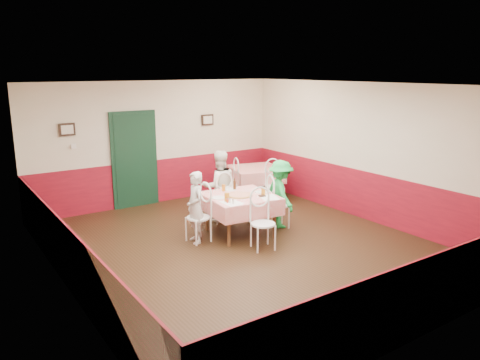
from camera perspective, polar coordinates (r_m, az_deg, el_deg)
floor at (r=8.32m, az=0.53°, el=-8.12°), size 7.00×7.00×0.00m
ceiling at (r=7.74m, az=0.57°, el=11.53°), size 7.00×7.00×0.00m
back_wall at (r=10.93m, az=-9.99°, el=4.51°), size 6.00×0.10×2.80m
front_wall at (r=5.51m, az=21.83°, el=-5.07°), size 6.00×0.10×2.80m
left_wall at (r=6.72m, az=-20.99°, el=-1.75°), size 0.10×7.00×2.80m
right_wall at (r=9.90m, az=15.00°, el=3.35°), size 0.10×7.00×2.80m
wainscot_back at (r=11.09m, az=-9.77°, el=-0.10°), size 6.00×0.03×1.00m
wainscot_front at (r=5.85m, az=20.93°, el=-13.44°), size 6.00×0.03×1.00m
wainscot_left at (r=7.00m, az=-20.25°, el=-8.86°), size 0.03×7.00×1.00m
wainscot_right at (r=10.08m, az=14.63°, el=-1.70°), size 0.03×7.00×1.00m
door at (r=10.71m, az=-12.73°, el=2.31°), size 0.96×0.06×2.10m
picture_left at (r=10.17m, az=-20.33°, el=5.79°), size 0.32×0.03×0.26m
picture_right at (r=11.41m, az=-3.98°, el=7.34°), size 0.32×0.03×0.26m
thermostat at (r=10.24m, az=-19.63°, el=3.91°), size 0.10×0.03×0.10m
main_table at (r=8.82m, az=0.00°, el=-4.27°), size 1.35×1.35×0.77m
second_table at (r=11.21m, az=1.90°, el=-0.41°), size 1.37×1.37×0.77m
chair_left at (r=8.45m, az=-5.12°, el=-4.59°), size 0.46×0.46×0.90m
chair_right at (r=9.21m, az=4.69°, el=-3.06°), size 0.51×0.51×0.90m
chair_far at (r=9.52m, az=-2.39°, el=-2.46°), size 0.45×0.45×0.90m
chair_near at (r=8.09m, az=2.83°, el=-5.38°), size 0.51×0.51×0.90m
chair_second_a at (r=10.78m, az=-1.32°, el=-0.56°), size 0.51×0.51×0.90m
chair_second_b at (r=10.61m, az=4.29°, el=-0.82°), size 0.51×0.51×0.90m
pizza at (r=8.65m, az=-0.03°, el=-1.86°), size 0.49×0.49×0.03m
plate_left at (r=8.52m, az=-2.62°, el=-2.17°), size 0.28×0.28×0.01m
plate_right at (r=8.90m, az=2.62°, el=-1.48°), size 0.28×0.28×0.01m
plate_far at (r=9.08m, az=-1.26°, el=-1.16°), size 0.28×0.28×0.01m
glass_a at (r=8.28m, az=-1.63°, el=-2.12°), size 0.09×0.09×0.16m
glass_b at (r=8.71m, az=2.85°, el=-1.39°), size 0.09×0.09×0.14m
glass_c at (r=8.99m, az=-2.01°, el=-0.95°), size 0.08×0.08×0.13m
beer_bottle at (r=9.06m, az=-0.66°, el=-0.57°), size 0.06×0.06×0.21m
shaker_a at (r=8.18m, az=-1.23°, el=-2.55°), size 0.04×0.04×0.09m
shaker_b at (r=8.12m, az=-0.84°, el=-2.67°), size 0.04×0.04×0.09m
shaker_c at (r=8.20m, az=-1.53°, el=-2.50°), size 0.04×0.04×0.09m
menu_left at (r=8.21m, az=-1.02°, el=-2.79°), size 0.31×0.41×0.00m
menu_right at (r=8.57m, az=3.55°, el=-2.12°), size 0.41×0.47×0.00m
wallet at (r=8.63m, az=2.73°, el=-1.94°), size 0.12×0.10×0.02m
diner_left at (r=8.37m, az=-5.46°, el=-3.34°), size 0.38×0.52×1.30m
diner_far at (r=9.49m, az=-2.54°, el=-0.75°), size 0.83×0.72×1.46m
diner_right at (r=9.17m, az=4.98°, el=-1.71°), size 0.69×0.96×1.34m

